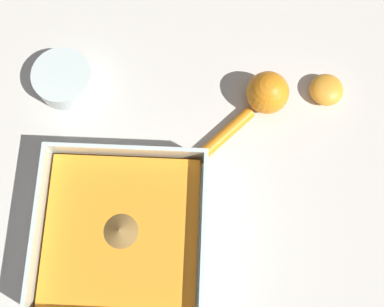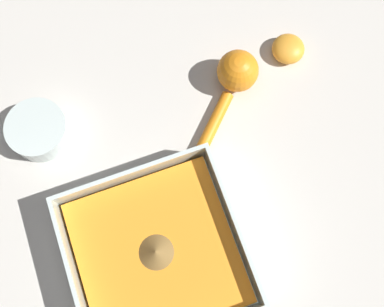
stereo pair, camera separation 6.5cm
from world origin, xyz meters
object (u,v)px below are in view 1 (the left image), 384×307
object	(u,v)px
lemon_half	(326,90)
spice_bowl	(64,79)
square_dish	(123,232)
lemon_squeezer	(262,98)

from	to	relation	value
lemon_half	spice_bowl	bearing A→B (deg)	0.08
spice_bowl	lemon_half	xyz separation A→B (m)	(-0.41, -0.00, -0.00)
square_dish	lemon_squeezer	size ratio (longest dim) A/B	1.60
square_dish	lemon_squeezer	bearing A→B (deg)	-133.06
square_dish	lemon_squeezer	world-z (taller)	square_dish
spice_bowl	lemon_squeezer	distance (m)	0.31
spice_bowl	lemon_half	distance (m)	0.41
square_dish	lemon_squeezer	xyz separation A→B (m)	(-0.19, -0.21, 0.01)
square_dish	spice_bowl	bearing A→B (deg)	-64.29
lemon_squeezer	lemon_half	distance (m)	0.11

